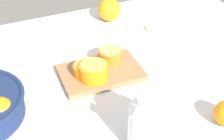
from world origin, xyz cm
name	(u,v)px	position (x,y,z in cm)	size (l,w,h in cm)	color
ground_plane	(105,94)	(0.00, 0.00, -1.50)	(139.48, 103.94, 3.00)	silver
juice_pitcher	(152,127)	(2.29, -22.97, 5.55)	(15.71, 11.24, 15.42)	white
cutting_board	(101,73)	(1.73, 7.08, 0.97)	(24.61, 15.98, 1.95)	olive
orange_half_0	(110,55)	(6.51, 10.89, 3.92)	(7.65, 7.65, 4.02)	orange
orange_half_1	(85,69)	(-3.19, 7.21, 3.65)	(7.23, 7.23, 3.46)	orange
orange_half_2	(94,71)	(-1.53, 4.47, 4.32)	(8.64, 8.64, 4.82)	orange
loose_orange_1	(109,10)	(18.41, 39.07, 4.40)	(8.80, 8.80, 8.80)	orange
herb_sprig_0	(146,28)	(28.20, 27.11, 0.27)	(1.09, 5.32, 0.95)	#54763E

